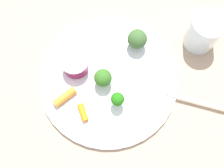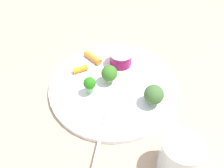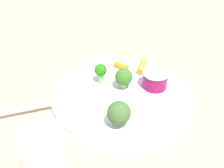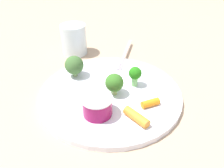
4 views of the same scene
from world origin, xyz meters
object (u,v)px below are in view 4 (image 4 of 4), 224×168
(broccoli_floret_0, at_px, (74,65))
(broccoli_floret_2, at_px, (135,74))
(plate, at_px, (110,93))
(broccoli_floret_1, at_px, (114,83))
(sauce_cup, at_px, (97,106))
(carrot_stick_1, at_px, (136,117))
(carrot_stick_0, at_px, (150,103))
(fork, at_px, (125,54))
(drinking_glass, at_px, (74,40))

(broccoli_floret_0, bearing_deg, broccoli_floret_2, 9.07)
(plate, relative_size, broccoli_floret_1, 6.41)
(plate, height_order, broccoli_floret_2, broccoli_floret_2)
(broccoli_floret_1, height_order, broccoli_floret_2, broccoli_floret_1)
(sauce_cup, height_order, carrot_stick_1, sauce_cup)
(broccoli_floret_1, distance_m, carrot_stick_0, 0.08)
(sauce_cup, relative_size, carrot_stick_0, 1.57)
(sauce_cup, xyz_separation_m, carrot_stick_0, (0.08, 0.06, -0.01))
(sauce_cup, relative_size, broccoli_floret_1, 1.21)
(fork, xyz_separation_m, drinking_glass, (-0.15, -0.03, 0.03))
(sauce_cup, xyz_separation_m, fork, (-0.04, 0.25, -0.02))
(sauce_cup, xyz_separation_m, broccoli_floret_1, (0.00, 0.07, 0.01))
(drinking_glass, bearing_deg, broccoli_floret_0, -56.92)
(broccoli_floret_2, bearing_deg, plate, -133.63)
(broccoli_floret_2, bearing_deg, carrot_stick_0, -45.82)
(carrot_stick_0, bearing_deg, fork, 124.71)
(broccoli_floret_1, bearing_deg, carrot_stick_1, -39.06)
(fork, relative_size, drinking_glass, 2.16)
(broccoli_floret_2, distance_m, carrot_stick_1, 0.11)
(carrot_stick_0, relative_size, carrot_stick_1, 0.70)
(carrot_stick_1, distance_m, fork, 0.26)
(broccoli_floret_0, height_order, broccoli_floret_2, broccoli_floret_0)
(plate, relative_size, carrot_stick_1, 5.78)
(carrot_stick_0, distance_m, fork, 0.22)
(plate, bearing_deg, fork, 101.47)
(plate, xyz_separation_m, carrot_stick_1, (0.08, -0.06, 0.01))
(plate, relative_size, drinking_glass, 3.62)
(plate, distance_m, broccoli_floret_1, 0.04)
(carrot_stick_1, relative_size, drinking_glass, 0.63)
(broccoli_floret_1, height_order, carrot_stick_0, broccoli_floret_1)
(plate, xyz_separation_m, broccoli_floret_2, (0.04, 0.04, 0.03))
(broccoli_floret_2, distance_m, fork, 0.15)
(carrot_stick_1, bearing_deg, fork, 116.39)
(carrot_stick_1, bearing_deg, broccoli_floret_2, 111.56)
(broccoli_floret_1, distance_m, broccoli_floret_2, 0.06)
(broccoli_floret_2, height_order, drinking_glass, drinking_glass)
(carrot_stick_1, bearing_deg, sauce_cup, -169.54)
(broccoli_floret_1, relative_size, carrot_stick_0, 1.29)
(broccoli_floret_1, height_order, fork, broccoli_floret_1)
(broccoli_floret_2, height_order, fork, broccoli_floret_2)
(carrot_stick_1, bearing_deg, broccoli_floret_1, 140.94)
(plate, height_order, broccoli_floret_1, broccoli_floret_1)
(plate, xyz_separation_m, sauce_cup, (0.01, -0.08, 0.02))
(broccoli_floret_1, height_order, carrot_stick_1, broccoli_floret_1)
(broccoli_floret_0, height_order, carrot_stick_1, broccoli_floret_0)
(sauce_cup, height_order, broccoli_floret_2, broccoli_floret_2)
(plate, xyz_separation_m, broccoli_floret_1, (0.01, -0.01, 0.03))
(drinking_glass, bearing_deg, sauce_cup, -48.80)
(fork, bearing_deg, drinking_glass, -168.45)
(broccoli_floret_0, bearing_deg, plate, -10.95)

